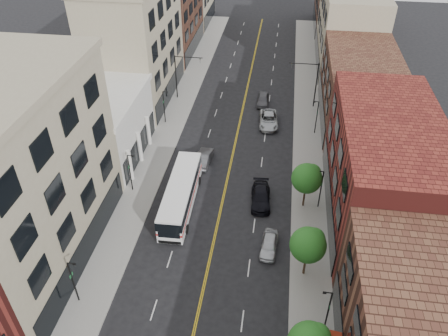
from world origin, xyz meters
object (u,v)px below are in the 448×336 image
at_px(car_parked_far, 269,245).
at_px(car_lane_b, 269,120).
at_px(city_bus, 181,193).
at_px(car_lane_c, 263,99).
at_px(car_lane_a, 261,197).
at_px(car_lane_behind, 204,158).

bearing_deg(car_parked_far, car_lane_b, 97.35).
xyz_separation_m(city_bus, car_parked_far, (10.36, -5.35, -1.16)).
bearing_deg(city_bus, car_lane_c, 72.27).
height_order(car_parked_far, car_lane_a, car_lane_a).
height_order(city_bus, car_lane_a, city_bus).
bearing_deg(car_lane_b, car_lane_c, 97.23).
bearing_deg(car_lane_behind, car_lane_a, 142.46).
distance_m(city_bus, car_lane_behind, 8.78).
distance_m(car_parked_far, car_lane_behind, 16.81).
xyz_separation_m(car_parked_far, car_lane_behind, (-9.31, 14.00, 0.08)).
height_order(city_bus, car_parked_far, city_bus).
bearing_deg(city_bus, car_parked_far, -28.71).
bearing_deg(car_lane_a, city_bus, -171.95).
bearing_deg(car_lane_c, car_lane_a, -86.38).
bearing_deg(car_lane_b, car_lane_a, -93.68).
bearing_deg(city_bus, car_lane_b, 64.25).
bearing_deg(city_bus, car_lane_a, 10.68).
xyz_separation_m(car_lane_behind, car_lane_b, (7.79, 10.89, 0.02)).
relative_size(car_lane_behind, car_lane_a, 0.90).
xyz_separation_m(car_parked_far, car_lane_a, (-1.40, 7.27, 0.07)).
distance_m(car_parked_far, car_lane_c, 31.33).
bearing_deg(city_bus, car_lane_behind, 81.69).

